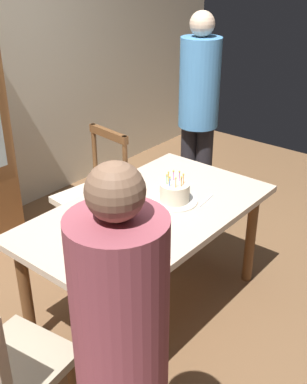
{
  "coord_description": "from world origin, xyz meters",
  "views": [
    {
      "loc": [
        -1.91,
        -1.6,
        2.12
      ],
      "look_at": [
        0.05,
        0.0,
        0.84
      ],
      "focal_mm": 44.92,
      "sensor_mm": 36.0,
      "label": 1
    }
  ],
  "objects": [
    {
      "name": "ground",
      "position": [
        0.0,
        0.0,
        0.0
      ],
      "size": [
        6.4,
        6.4,
        0.0
      ],
      "primitive_type": "plane",
      "color": "brown"
    },
    {
      "name": "chair_spindle_back",
      "position": [
        0.27,
        0.76,
        0.46
      ],
      "size": [
        0.49,
        0.49,
        0.95
      ],
      "color": "beige",
      "rests_on": "ground"
    },
    {
      "name": "person_guest",
      "position": [
        1.21,
        0.48,
        0.98
      ],
      "size": [
        0.32,
        0.32,
        1.72
      ],
      "color": "#262328",
      "rests_on": "ground"
    },
    {
      "name": "person_celebrant",
      "position": [
        -1.04,
        -0.76,
        0.91
      ],
      "size": [
        0.32,
        0.32,
        1.6
      ],
      "color": "#262328",
      "rests_on": "ground"
    },
    {
      "name": "birthday_cake",
      "position": [
        0.18,
        -0.06,
        0.79
      ],
      "size": [
        0.28,
        0.28,
        0.19
      ],
      "color": "silver",
      "rests_on": "dining_table"
    },
    {
      "name": "fork_far_side",
      "position": [
        -0.24,
        0.21,
        0.74
      ],
      "size": [
        0.18,
        0.05,
        0.01
      ],
      "primitive_type": "cube",
      "rotation": [
        0.0,
        0.0,
        0.16
      ],
      "color": "silver",
      "rests_on": "dining_table"
    },
    {
      "name": "fork_near_guest",
      "position": [
        0.31,
        -0.2,
        0.74
      ],
      "size": [
        0.18,
        0.04,
        0.01
      ],
      "primitive_type": "cube",
      "rotation": [
        0.0,
        0.0,
        0.12
      ],
      "color": "silver",
      "rests_on": "dining_table"
    },
    {
      "name": "plate_far_side",
      "position": [
        -0.08,
        0.2,
        0.74
      ],
      "size": [
        0.22,
        0.22,
        0.01
      ],
      "primitive_type": "cylinder",
      "color": "white",
      "rests_on": "dining_table"
    },
    {
      "name": "fork_near_celebrant",
      "position": [
        -0.59,
        -0.19,
        0.74
      ],
      "size": [
        0.18,
        0.05,
        0.01
      ],
      "primitive_type": "cube",
      "rotation": [
        0.0,
        0.0,
        0.17
      ],
      "color": "silver",
      "rests_on": "dining_table"
    },
    {
      "name": "plate_near_celebrant",
      "position": [
        -0.43,
        -0.2,
        0.74
      ],
      "size": [
        0.22,
        0.22,
        0.01
      ],
      "primitive_type": "cylinder",
      "color": "white",
      "rests_on": "dining_table"
    },
    {
      "name": "dining_table",
      "position": [
        0.0,
        0.0,
        0.64
      ],
      "size": [
        1.57,
        0.89,
        0.74
      ],
      "color": "beige",
      "rests_on": "ground"
    }
  ]
}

